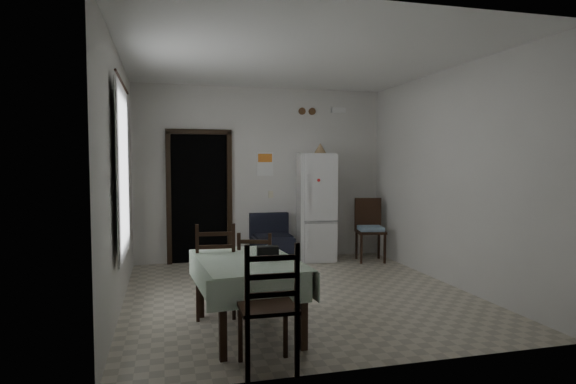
% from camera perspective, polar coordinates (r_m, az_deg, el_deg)
% --- Properties ---
extents(ground, '(4.50, 4.50, 0.00)m').
position_cam_1_polar(ground, '(6.18, 1.19, -11.94)').
color(ground, '#AFA58F').
rests_on(ground, ground).
extents(ceiling, '(4.20, 4.50, 0.02)m').
position_cam_1_polar(ceiling, '(6.08, 1.23, 15.42)').
color(ceiling, white).
rests_on(ceiling, ground).
extents(wall_back, '(4.20, 0.02, 2.90)m').
position_cam_1_polar(wall_back, '(8.14, -3.10, 2.16)').
color(wall_back, silver).
rests_on(wall_back, ground).
extents(wall_front, '(4.20, 0.02, 2.90)m').
position_cam_1_polar(wall_front, '(3.84, 10.38, 0.48)').
color(wall_front, silver).
rests_on(wall_front, ground).
extents(wall_left, '(0.02, 4.50, 2.90)m').
position_cam_1_polar(wall_left, '(5.75, -19.37, 1.35)').
color(wall_left, silver).
rests_on(wall_left, ground).
extents(wall_right, '(0.02, 4.50, 2.90)m').
position_cam_1_polar(wall_right, '(6.83, 18.43, 1.70)').
color(wall_right, silver).
rests_on(wall_right, ground).
extents(doorway, '(1.06, 0.52, 2.22)m').
position_cam_1_polar(doorway, '(8.22, -10.57, -0.61)').
color(doorway, black).
rests_on(doorway, ground).
extents(window_recess, '(0.10, 1.20, 1.60)m').
position_cam_1_polar(window_recess, '(5.55, -20.08, 2.30)').
color(window_recess, silver).
rests_on(window_recess, ground).
extents(curtain, '(0.02, 1.45, 1.85)m').
position_cam_1_polar(curtain, '(5.54, -18.95, 2.32)').
color(curtain, silver).
rests_on(curtain, ground).
extents(curtain_rod, '(0.02, 1.60, 0.02)m').
position_cam_1_polar(curtain_rod, '(5.61, -19.04, 12.08)').
color(curtain_rod, black).
rests_on(curtain_rod, ground).
extents(calendar, '(0.28, 0.02, 0.40)m').
position_cam_1_polar(calendar, '(8.14, -2.74, 3.35)').
color(calendar, white).
rests_on(calendar, ground).
extents(calendar_image, '(0.24, 0.01, 0.14)m').
position_cam_1_polar(calendar_image, '(8.13, -2.74, 4.06)').
color(calendar_image, orange).
rests_on(calendar_image, ground).
extents(light_switch, '(0.08, 0.02, 0.12)m').
position_cam_1_polar(light_switch, '(8.18, -2.05, -0.29)').
color(light_switch, beige).
rests_on(light_switch, ground).
extents(vent_left, '(0.12, 0.03, 0.12)m').
position_cam_1_polar(vent_left, '(8.34, 1.68, 9.56)').
color(vent_left, brown).
rests_on(vent_left, ground).
extents(vent_right, '(0.12, 0.03, 0.12)m').
position_cam_1_polar(vent_right, '(8.39, 2.88, 9.52)').
color(vent_right, brown).
rests_on(vent_right, ground).
extents(emergency_light, '(0.25, 0.07, 0.09)m').
position_cam_1_polar(emergency_light, '(8.52, 5.99, 9.61)').
color(emergency_light, white).
rests_on(emergency_light, ground).
extents(fridge, '(0.65, 0.65, 1.80)m').
position_cam_1_polar(fridge, '(8.08, 3.26, -1.78)').
color(fridge, silver).
rests_on(fridge, ground).
extents(tan_cone, '(0.22, 0.22, 0.17)m').
position_cam_1_polar(tan_cone, '(8.06, 3.84, 5.19)').
color(tan_cone, tan).
rests_on(tan_cone, fridge).
extents(navy_seat, '(0.66, 0.64, 0.79)m').
position_cam_1_polar(navy_seat, '(7.95, -1.91, -5.51)').
color(navy_seat, black).
rests_on(navy_seat, ground).
extents(corner_chair, '(0.53, 0.53, 1.04)m').
position_cam_1_polar(corner_chair, '(8.12, 9.75, -4.48)').
color(corner_chair, black).
rests_on(corner_chair, ground).
extents(dining_table, '(1.01, 1.45, 0.72)m').
position_cam_1_polar(dining_table, '(4.78, -4.85, -12.14)').
color(dining_table, '#9CB197').
rests_on(dining_table, ground).
extents(black_bag, '(0.22, 0.15, 0.13)m').
position_cam_1_polar(black_bag, '(4.63, -2.43, -7.25)').
color(black_bag, black).
rests_on(black_bag, dining_table).
extents(dining_chair_far_left, '(0.46, 0.46, 1.01)m').
position_cam_1_polar(dining_chair_far_left, '(5.29, -8.63, -8.97)').
color(dining_chair_far_left, black).
rests_on(dining_chair_far_left, ground).
extents(dining_chair_far_right, '(0.49, 0.49, 0.90)m').
position_cam_1_polar(dining_chair_far_right, '(5.36, -3.76, -9.38)').
color(dining_chair_far_right, black).
rests_on(dining_chair_far_right, ground).
extents(dining_chair_near_head, '(0.45, 0.45, 1.04)m').
position_cam_1_polar(dining_chair_near_head, '(3.91, -2.45, -13.24)').
color(dining_chair_near_head, black).
rests_on(dining_chair_near_head, ground).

